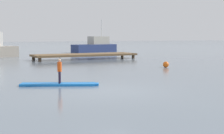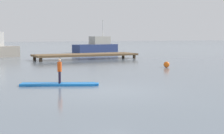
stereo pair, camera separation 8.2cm
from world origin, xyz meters
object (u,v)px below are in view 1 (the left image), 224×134
Objects in this scene: paddleboard_near at (60,84)px; paddler_child_solo at (60,69)px; fishing_boat_green_midground at (95,46)px; mooring_buoy_far at (166,64)px.

paddler_child_solo reaches higher than paddleboard_near.
fishing_boat_green_midground is at bearing 63.07° from paddleboard_near.
mooring_buoy_far is at bearing -101.78° from fishing_boat_green_midground.
paddler_child_solo is at bearing -152.68° from mooring_buoy_far.
paddler_child_solo is at bearing -116.91° from fishing_boat_green_midground.
paddleboard_near is 31.08m from fishing_boat_green_midground.
fishing_boat_green_midground is 15.79× the size of mooring_buoy_far.
paddleboard_near is at bearing -148.60° from paddler_child_solo.
paddleboard_near is at bearing -116.93° from fishing_boat_green_midground.
mooring_buoy_far is (9.29, 4.80, 0.16)m from paddleboard_near.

